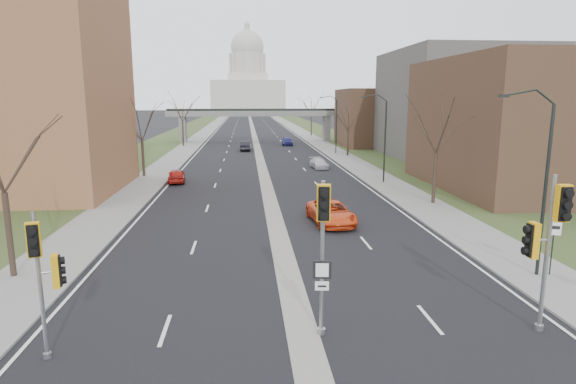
{
  "coord_description": "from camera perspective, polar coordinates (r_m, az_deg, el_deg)",
  "views": [
    {
      "loc": [
        -1.93,
        -14.65,
        8.36
      ],
      "look_at": [
        0.23,
        10.02,
        3.54
      ],
      "focal_mm": 30.0,
      "sensor_mm": 36.0,
      "label": 1
    }
  ],
  "objects": [
    {
      "name": "signal_pole_median",
      "position": [
        16.41,
        4.16,
        -4.72
      ],
      "size": [
        0.65,
        0.93,
        5.62
      ],
      "rotation": [
        0.0,
        0.0,
        -0.12
      ],
      "color": "gray",
      "rests_on": "ground"
    },
    {
      "name": "commercial_block_near",
      "position": [
        49.97,
        26.49,
        7.17
      ],
      "size": [
        16.0,
        20.0,
        12.0
      ],
      "primitive_type": "cube",
      "color": "brown",
      "rests_on": "ground"
    },
    {
      "name": "capitol",
      "position": [
        334.81,
        -4.79,
        12.73
      ],
      "size": [
        48.0,
        42.0,
        55.75
      ],
      "color": "beige",
      "rests_on": "ground"
    },
    {
      "name": "pedestrian_bridge",
      "position": [
        94.73,
        -3.88,
        8.86
      ],
      "size": [
        34.0,
        3.0,
        6.45
      ],
      "color": "slate",
      "rests_on": "ground"
    },
    {
      "name": "median_strip",
      "position": [
        164.87,
        -4.37,
        8.08
      ],
      "size": [
        1.2,
        600.0,
        0.02
      ],
      "primitive_type": "cube",
      "color": "gray",
      "rests_on": "ground"
    },
    {
      "name": "car_right_mid",
      "position": [
        58.85,
        3.68,
        3.42
      ],
      "size": [
        2.13,
        4.34,
        1.21
      ],
      "primitive_type": "imported",
      "rotation": [
        0.0,
        0.0,
        0.1
      ],
      "color": "#BAB8C0",
      "rests_on": "ground"
    },
    {
      "name": "streetlight_far",
      "position": [
        73.8,
        5.16,
        9.88
      ],
      "size": [
        2.61,
        0.2,
        8.7
      ],
      "color": "black",
      "rests_on": "sidewalk_right"
    },
    {
      "name": "sidewalk_left",
      "position": [
        165.17,
        -8.57,
        8.01
      ],
      "size": [
        4.0,
        600.0,
        0.12
      ],
      "primitive_type": "cube",
      "color": "gray",
      "rests_on": "ground"
    },
    {
      "name": "signal_pole_right",
      "position": [
        19.04,
        28.36,
        -4.23
      ],
      "size": [
        1.01,
        1.03,
        5.79
      ],
      "rotation": [
        0.0,
        0.0,
        -0.02
      ],
      "color": "gray",
      "rests_on": "ground"
    },
    {
      "name": "commercial_block_mid",
      "position": [
        73.06,
        19.47,
        9.72
      ],
      "size": [
        18.0,
        22.0,
        15.0
      ],
      "primitive_type": "cube",
      "color": "#514F4A",
      "rests_on": "ground"
    },
    {
      "name": "grass_verge_left",
      "position": [
        165.64,
        -10.67,
        7.95
      ],
      "size": [
        8.0,
        600.0,
        0.1
      ],
      "primitive_type": "cube",
      "color": "#283D1C",
      "rests_on": "ground"
    },
    {
      "name": "tree_left_b",
      "position": [
        53.84,
        -17.05,
        8.27
      ],
      "size": [
        6.75,
        6.75,
        8.81
      ],
      "color": "#382B21",
      "rests_on": "sidewalk_left"
    },
    {
      "name": "ground",
      "position": [
        16.98,
        2.29,
        -18.5
      ],
      "size": [
        700.0,
        700.0,
        0.0
      ],
      "primitive_type": "plane",
      "color": "black",
      "rests_on": "ground"
    },
    {
      "name": "car_left_far",
      "position": [
        79.1,
        -5.05,
        5.46
      ],
      "size": [
        1.77,
        4.7,
        1.53
      ],
      "primitive_type": "imported",
      "rotation": [
        0.0,
        0.0,
        3.11
      ],
      "color": "black",
      "rests_on": "ground"
    },
    {
      "name": "tree_right_b",
      "position": [
        71.28,
        7.18,
        8.89
      ],
      "size": [
        6.3,
        6.3,
        8.22
      ],
      "color": "#382B21",
      "rests_on": "sidewalk_right"
    },
    {
      "name": "car_right_far",
      "position": [
        87.78,
        -0.1,
        6.05
      ],
      "size": [
        1.89,
        4.52,
        1.53
      ],
      "primitive_type": "imported",
      "rotation": [
        0.0,
        0.0,
        -0.02
      ],
      "color": "navy",
      "rests_on": "ground"
    },
    {
      "name": "tree_right_a",
      "position": [
        39.61,
        17.32,
        8.03
      ],
      "size": [
        7.2,
        7.2,
        9.4
      ],
      "color": "#382B21",
      "rests_on": "sidewalk_right"
    },
    {
      "name": "commercial_block_far",
      "position": [
        88.03,
        10.9,
        8.63
      ],
      "size": [
        14.0,
        14.0,
        10.0
      ],
      "primitive_type": "cube",
      "color": "brown",
      "rests_on": "ground"
    },
    {
      "name": "streetlight_near",
      "position": [
        24.4,
        27.17,
        6.51
      ],
      "size": [
        2.61,
        0.2,
        8.7
      ],
      "color": "black",
      "rests_on": "sidewalk_right"
    },
    {
      "name": "road_surface",
      "position": [
        164.87,
        -4.37,
        8.08
      ],
      "size": [
        20.0,
        600.0,
        0.01
      ],
      "primitive_type": "cube",
      "color": "black",
      "rests_on": "ground"
    },
    {
      "name": "signal_pole_left",
      "position": [
        17.04,
        -26.94,
        -7.78
      ],
      "size": [
        0.82,
        1.08,
        4.92
      ],
      "rotation": [
        0.0,
        0.0,
        0.31
      ],
      "color": "gray",
      "rests_on": "ground"
    },
    {
      "name": "speed_limit_sign",
      "position": [
        25.87,
        28.94,
        -4.69
      ],
      "size": [
        0.56,
        0.22,
        2.69
      ],
      "rotation": [
        0.0,
        0.0,
        -0.33
      ],
      "color": "black",
      "rests_on": "sidewalk_right"
    },
    {
      "name": "car_right_near",
      "position": [
        32.8,
        5.13,
        -2.43
      ],
      "size": [
        2.99,
        5.64,
        1.51
      ],
      "primitive_type": "imported",
      "rotation": [
        0.0,
        0.0,
        0.09
      ],
      "color": "#D64316",
      "rests_on": "ground"
    },
    {
      "name": "sidewalk_right",
      "position": [
        165.45,
        -0.17,
        8.14
      ],
      "size": [
        4.0,
        600.0,
        0.12
      ],
      "primitive_type": "cube",
      "color": "gray",
      "rests_on": "ground"
    },
    {
      "name": "streetlight_mid",
      "position": [
        48.42,
        10.61,
        9.17
      ],
      "size": [
        2.61,
        0.2,
        8.7
      ],
      "color": "black",
      "rests_on": "sidewalk_right"
    },
    {
      "name": "car_left_near",
      "position": [
        49.89,
        -13.09,
        1.91
      ],
      "size": [
        2.1,
        4.32,
        1.42
      ],
      "primitive_type": "imported",
      "rotation": [
        0.0,
        0.0,
        3.24
      ],
      "color": "#9F1912",
      "rests_on": "ground"
    },
    {
      "name": "grass_verge_right",
      "position": [
        166.06,
        1.92,
        8.14
      ],
      "size": [
        8.0,
        600.0,
        0.1
      ],
      "primitive_type": "cube",
      "color": "#283D1C",
      "rests_on": "ground"
    },
    {
      "name": "tree_right_c",
      "position": [
        110.67,
        2.8,
        10.32
      ],
      "size": [
        7.65,
        7.65,
        9.99
      ],
      "color": "#382B21",
      "rests_on": "sidewalk_right"
    },
    {
      "name": "tree_left_c",
      "position": [
        87.36,
        -12.47,
        9.9
      ],
      "size": [
        7.65,
        7.65,
        9.99
      ],
      "color": "#382B21",
      "rests_on": "sidewalk_left"
    }
  ]
}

